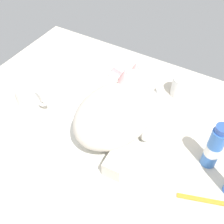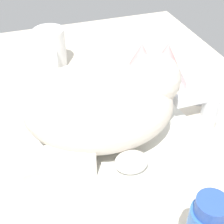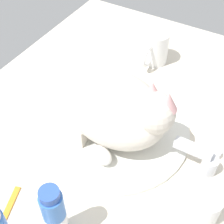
# 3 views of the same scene
# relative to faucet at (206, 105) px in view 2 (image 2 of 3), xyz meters

# --- Properties ---
(ground_plane) EXTENTS (1.10, 0.83, 0.03)m
(ground_plane) POSITION_rel_faucet_xyz_m (0.00, -0.23, -0.04)
(ground_plane) COLOR beige
(sink_basin) EXTENTS (0.37, 0.37, 0.01)m
(sink_basin) POSITION_rel_faucet_xyz_m (0.00, -0.23, -0.02)
(sink_basin) COLOR silver
(sink_basin) RESTS_ON ground_plane
(faucet) EXTENTS (0.12, 0.10, 0.06)m
(faucet) POSITION_rel_faucet_xyz_m (0.00, 0.00, 0.00)
(faucet) COLOR silver
(faucet) RESTS_ON ground_plane
(cat) EXTENTS (0.25, 0.31, 0.17)m
(cat) POSITION_rel_faucet_xyz_m (0.00, -0.22, 0.06)
(cat) COLOR beige
(cat) RESTS_ON sink_basin
(coffee_mug) EXTENTS (0.12, 0.08, 0.10)m
(coffee_mug) POSITION_rel_faucet_xyz_m (-0.30, -0.26, 0.02)
(coffee_mug) COLOR white
(coffee_mug) RESTS_ON ground_plane
(soap_dish) EXTENTS (0.09, 0.06, 0.01)m
(soap_dish) POSITION_rel_faucet_xyz_m (-0.11, 0.03, -0.02)
(soap_dish) COLOR white
(soap_dish) RESTS_ON ground_plane
(soap_bar) EXTENTS (0.08, 0.06, 0.02)m
(soap_bar) POSITION_rel_faucet_xyz_m (-0.11, 0.03, -0.00)
(soap_bar) COLOR silver
(soap_bar) RESTS_ON soap_dish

